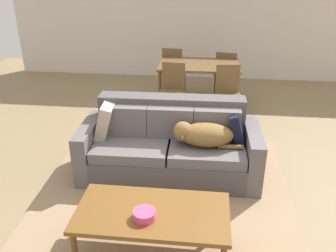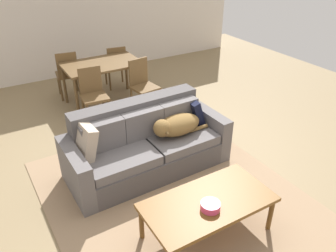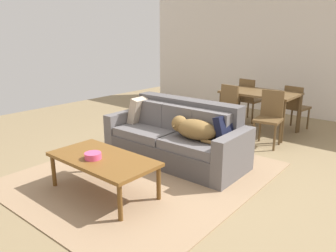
{
  "view_description": "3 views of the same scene",
  "coord_description": "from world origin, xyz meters",
  "px_view_note": "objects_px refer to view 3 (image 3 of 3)",
  "views": [
    {
      "loc": [
        0.12,
        -3.67,
        2.39
      ],
      "look_at": [
        -0.27,
        -0.15,
        0.73
      ],
      "focal_mm": 39.11,
      "sensor_mm": 36.0,
      "label": 1
    },
    {
      "loc": [
        -1.88,
        -3.15,
        2.7
      ],
      "look_at": [
        -0.11,
        -0.15,
        0.7
      ],
      "focal_mm": 35.84,
      "sensor_mm": 36.0,
      "label": 2
    },
    {
      "loc": [
        2.52,
        -3.39,
        1.81
      ],
      "look_at": [
        -0.22,
        -0.16,
        0.59
      ],
      "focal_mm": 34.96,
      "sensor_mm": 36.0,
      "label": 3
    }
  ],
  "objects_px": {
    "dog_on_left_cushion": "(193,129)",
    "dining_chair_far_left": "(249,98)",
    "throw_pillow_by_left_arm": "(140,110)",
    "bowl_on_coffee_table": "(93,156)",
    "throw_pillow_by_right_arm": "(226,129)",
    "dining_chair_near_right": "(270,115)",
    "dining_table": "(260,96)",
    "dining_chair_far_right": "(295,105)",
    "dining_chair_near_left": "(225,107)",
    "couch": "(177,138)",
    "coffee_table": "(103,161)"
  },
  "relations": [
    {
      "from": "dining_chair_far_left",
      "to": "dining_chair_far_right",
      "type": "bearing_deg",
      "value": -172.72
    },
    {
      "from": "couch",
      "to": "dog_on_left_cushion",
      "type": "bearing_deg",
      "value": -20.46
    },
    {
      "from": "throw_pillow_by_left_arm",
      "to": "dining_table",
      "type": "xyz_separation_m",
      "value": [
        1.02,
        2.09,
        0.05
      ]
    },
    {
      "from": "couch",
      "to": "throw_pillow_by_right_arm",
      "type": "bearing_deg",
      "value": 3.47
    },
    {
      "from": "coffee_table",
      "to": "throw_pillow_by_right_arm",
      "type": "bearing_deg",
      "value": 61.3
    },
    {
      "from": "dog_on_left_cushion",
      "to": "throw_pillow_by_left_arm",
      "type": "height_order",
      "value": "throw_pillow_by_left_arm"
    },
    {
      "from": "dining_chair_far_right",
      "to": "dining_chair_near_left",
      "type": "bearing_deg",
      "value": 60.7
    },
    {
      "from": "coffee_table",
      "to": "dining_chair_near_left",
      "type": "height_order",
      "value": "dining_chair_near_left"
    },
    {
      "from": "dog_on_left_cushion",
      "to": "coffee_table",
      "type": "bearing_deg",
      "value": -108.38
    },
    {
      "from": "dining_chair_near_right",
      "to": "dining_chair_far_left",
      "type": "xyz_separation_m",
      "value": [
        -0.95,
        1.15,
        -0.0
      ]
    },
    {
      "from": "throw_pillow_by_left_arm",
      "to": "coffee_table",
      "type": "distance_m",
      "value": 1.59
    },
    {
      "from": "dog_on_left_cushion",
      "to": "dining_chair_far_left",
      "type": "height_order",
      "value": "dining_chair_far_left"
    },
    {
      "from": "dining_table",
      "to": "dining_chair_near_right",
      "type": "height_order",
      "value": "dining_chair_near_right"
    },
    {
      "from": "dog_on_left_cushion",
      "to": "bowl_on_coffee_table",
      "type": "distance_m",
      "value": 1.38
    },
    {
      "from": "throw_pillow_by_left_arm",
      "to": "dining_chair_far_right",
      "type": "height_order",
      "value": "dining_chair_far_right"
    },
    {
      "from": "dog_on_left_cushion",
      "to": "dining_chair_far_right",
      "type": "relative_size",
      "value": 0.92
    },
    {
      "from": "throw_pillow_by_left_arm",
      "to": "dining_chair_near_right",
      "type": "bearing_deg",
      "value": 44.89
    },
    {
      "from": "coffee_table",
      "to": "bowl_on_coffee_table",
      "type": "distance_m",
      "value": 0.13
    },
    {
      "from": "throw_pillow_by_left_arm",
      "to": "dining_chair_far_left",
      "type": "relative_size",
      "value": 0.46
    },
    {
      "from": "dog_on_left_cushion",
      "to": "throw_pillow_by_right_arm",
      "type": "distance_m",
      "value": 0.44
    },
    {
      "from": "dining_chair_far_left",
      "to": "dining_chair_near_left",
      "type": "bearing_deg",
      "value": 102.12
    },
    {
      "from": "couch",
      "to": "dining_chair_near_left",
      "type": "distance_m",
      "value": 1.57
    },
    {
      "from": "coffee_table",
      "to": "dining_chair_far_right",
      "type": "height_order",
      "value": "dining_chair_far_right"
    },
    {
      "from": "throw_pillow_by_left_arm",
      "to": "coffee_table",
      "type": "height_order",
      "value": "throw_pillow_by_left_arm"
    },
    {
      "from": "dining_table",
      "to": "dining_chair_far_right",
      "type": "bearing_deg",
      "value": 49.03
    },
    {
      "from": "throw_pillow_by_left_arm",
      "to": "dining_chair_far_left",
      "type": "distance_m",
      "value": 2.7
    },
    {
      "from": "bowl_on_coffee_table",
      "to": "dining_chair_far_left",
      "type": "relative_size",
      "value": 0.21
    },
    {
      "from": "throw_pillow_by_left_arm",
      "to": "bowl_on_coffee_table",
      "type": "relative_size",
      "value": 2.17
    },
    {
      "from": "throw_pillow_by_right_arm",
      "to": "dining_chair_near_left",
      "type": "bearing_deg",
      "value": 120.97
    },
    {
      "from": "dining_chair_far_left",
      "to": "dining_chair_far_right",
      "type": "distance_m",
      "value": 0.95
    },
    {
      "from": "couch",
      "to": "dining_chair_near_right",
      "type": "bearing_deg",
      "value": 63.41
    },
    {
      "from": "couch",
      "to": "dining_chair_far_left",
      "type": "relative_size",
      "value": 2.32
    },
    {
      "from": "dog_on_left_cushion",
      "to": "dining_chair_near_right",
      "type": "relative_size",
      "value": 0.86
    },
    {
      "from": "throw_pillow_by_left_arm",
      "to": "coffee_table",
      "type": "xyz_separation_m",
      "value": [
        0.76,
        -1.38,
        -0.23
      ]
    },
    {
      "from": "couch",
      "to": "throw_pillow_by_right_arm",
      "type": "distance_m",
      "value": 0.82
    },
    {
      "from": "coffee_table",
      "to": "dining_chair_near_left",
      "type": "relative_size",
      "value": 1.44
    },
    {
      "from": "dining_chair_far_left",
      "to": "dining_chair_far_right",
      "type": "relative_size",
      "value": 1.06
    },
    {
      "from": "dog_on_left_cushion",
      "to": "dining_chair_far_left",
      "type": "relative_size",
      "value": 0.87
    },
    {
      "from": "throw_pillow_by_right_arm",
      "to": "dining_chair_near_right",
      "type": "relative_size",
      "value": 0.4
    },
    {
      "from": "couch",
      "to": "throw_pillow_by_right_arm",
      "type": "height_order",
      "value": "couch"
    },
    {
      "from": "dining_chair_far_right",
      "to": "dining_chair_near_right",
      "type": "bearing_deg",
      "value": 98.24
    },
    {
      "from": "dining_chair_near_right",
      "to": "dining_chair_far_right",
      "type": "height_order",
      "value": "dining_chair_near_right"
    },
    {
      "from": "coffee_table",
      "to": "bowl_on_coffee_table",
      "type": "height_order",
      "value": "bowl_on_coffee_table"
    },
    {
      "from": "dining_chair_near_left",
      "to": "dining_chair_near_right",
      "type": "relative_size",
      "value": 0.99
    },
    {
      "from": "throw_pillow_by_right_arm",
      "to": "dining_chair_near_left",
      "type": "relative_size",
      "value": 0.41
    },
    {
      "from": "dining_table",
      "to": "dining_chair_near_right",
      "type": "distance_m",
      "value": 0.79
    },
    {
      "from": "dining_table",
      "to": "coffee_table",
      "type": "bearing_deg",
      "value": -94.25
    },
    {
      "from": "dining_chair_near_left",
      "to": "dining_chair_near_right",
      "type": "bearing_deg",
      "value": 2.44
    },
    {
      "from": "throw_pillow_by_left_arm",
      "to": "bowl_on_coffee_table",
      "type": "bearing_deg",
      "value": -64.11
    },
    {
      "from": "throw_pillow_by_left_arm",
      "to": "throw_pillow_by_right_arm",
      "type": "distance_m",
      "value": 1.54
    }
  ]
}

